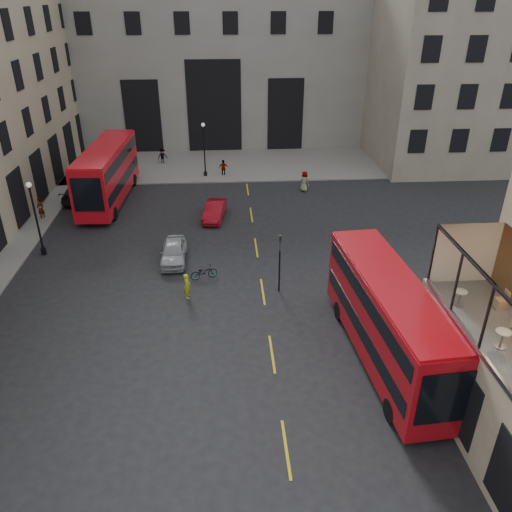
{
  "coord_description": "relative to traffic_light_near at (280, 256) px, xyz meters",
  "views": [
    {
      "loc": [
        -4.17,
        -14.04,
        16.37
      ],
      "look_at": [
        -2.48,
        11.08,
        3.0
      ],
      "focal_mm": 35.0,
      "sensor_mm": 36.0,
      "label": 1
    }
  ],
  "objects": [
    {
      "name": "cafe_chair_d",
      "position": [
        8.24,
        -9.28,
        2.43
      ],
      "size": [
        0.42,
        0.42,
        0.84
      ],
      "color": "tan",
      "rests_on": "cafe_floor"
    },
    {
      "name": "pedestrian_d",
      "position": [
        4.2,
        17.23,
        -1.47
      ],
      "size": [
        1.06,
        1.1,
        1.9
      ],
      "primitive_type": "imported",
      "rotation": [
        0.0,
        0.0,
        2.28
      ],
      "color": "gray",
      "rests_on": "ground"
    },
    {
      "name": "traffic_light_far",
      "position": [
        -14.0,
        16.0,
        0.0
      ],
      "size": [
        0.16,
        0.2,
        3.8
      ],
      "color": "black",
      "rests_on": "ground"
    },
    {
      "name": "car_b",
      "position": [
        -4.01,
        11.48,
        -1.74
      ],
      "size": [
        2.08,
        4.32,
        1.37
      ],
      "primitive_type": "imported",
      "rotation": [
        0.0,
        0.0,
        -0.16
      ],
      "color": "maroon",
      "rests_on": "ground"
    },
    {
      "name": "pedestrian_e",
      "position": [
        -18.0,
        12.27,
        -1.51
      ],
      "size": [
        0.68,
        0.79,
        1.82
      ],
      "primitive_type": "imported",
      "rotation": [
        0.0,
        0.0,
        4.28
      ],
      "color": "gray",
      "rests_on": "ground"
    },
    {
      "name": "ground",
      "position": [
        1.0,
        -12.0,
        -2.42
      ],
      "size": [
        140.0,
        140.0,
        0.0
      ],
      "primitive_type": "plane",
      "color": "black",
      "rests_on": "ground"
    },
    {
      "name": "bus_far",
      "position": [
        -13.18,
        16.01,
        0.29
      ],
      "size": [
        3.32,
        12.24,
        4.84
      ],
      "color": "red",
      "rests_on": "ground"
    },
    {
      "name": "pedestrian_b",
      "position": [
        -9.64,
        26.4,
        -1.58
      ],
      "size": [
        1.26,
        1.08,
        1.69
      ],
      "primitive_type": "imported",
      "rotation": [
        0.0,
        0.0,
        0.51
      ],
      "color": "gray",
      "rests_on": "ground"
    },
    {
      "name": "car_c",
      "position": [
        -16.0,
        16.55,
        -1.71
      ],
      "size": [
        2.45,
        5.09,
        1.43
      ],
      "primitive_type": "imported",
      "rotation": [
        0.0,
        0.0,
        3.05
      ],
      "color": "black",
      "rests_on": "ground"
    },
    {
      "name": "car_a",
      "position": [
        -6.75,
        4.39,
        -1.72
      ],
      "size": [
        1.7,
        4.16,
        1.41
      ],
      "primitive_type": "imported",
      "rotation": [
        0.0,
        0.0,
        0.01
      ],
      "color": "#A2A6AB",
      "rests_on": "ground"
    },
    {
      "name": "cafe_table_far",
      "position": [
        6.59,
        -8.92,
        2.63
      ],
      "size": [
        0.55,
        0.55,
        0.68
      ],
      "color": "beige",
      "rests_on": "cafe_floor"
    },
    {
      "name": "pedestrian_c",
      "position": [
        -3.18,
        22.01,
        -1.59
      ],
      "size": [
        0.98,
        0.41,
        1.66
      ],
      "primitive_type": "imported",
      "rotation": [
        0.0,
        0.0,
        3.14
      ],
      "color": "gray",
      "rests_on": "ground"
    },
    {
      "name": "street_lamp_b",
      "position": [
        -5.0,
        22.0,
        -0.03
      ],
      "size": [
        0.36,
        0.36,
        5.33
      ],
      "color": "black",
      "rests_on": "ground"
    },
    {
      "name": "cyclist",
      "position": [
        -5.57,
        -0.32,
        -1.63
      ],
      "size": [
        0.38,
        0.58,
        1.6
      ],
      "primitive_type": "imported",
      "rotation": [
        0.0,
        0.0,
        1.57
      ],
      "color": "#BAD516",
      "rests_on": "ground"
    },
    {
      "name": "bicycle",
      "position": [
        -4.65,
        1.89,
        -1.97
      ],
      "size": [
        1.83,
        1.07,
        0.91
      ],
      "primitive_type": "imported",
      "rotation": [
        0.0,
        0.0,
        1.86
      ],
      "color": "gray",
      "rests_on": "ground"
    },
    {
      "name": "host_frontage",
      "position": [
        7.5,
        -12.0,
        -0.17
      ],
      "size": [
        3.0,
        11.0,
        4.5
      ],
      "primitive_type": "cube",
      "color": "#C4B593",
      "rests_on": "ground"
    },
    {
      "name": "building_right",
      "position": [
        21.0,
        27.97,
        7.97
      ],
      "size": [
        16.6,
        18.6,
        20.0
      ],
      "color": "#9F9580",
      "rests_on": "ground"
    },
    {
      "name": "street_lamp_a",
      "position": [
        -16.0,
        6.0,
        -0.03
      ],
      "size": [
        0.36,
        0.36,
        5.33
      ],
      "color": "black",
      "rests_on": "ground"
    },
    {
      "name": "gateway",
      "position": [
        -4.0,
        35.99,
        6.96
      ],
      "size": [
        35.0,
        10.6,
        18.0
      ],
      "color": "gray",
      "rests_on": "ground"
    },
    {
      "name": "pavement_far",
      "position": [
        -5.0,
        26.0,
        -2.36
      ],
      "size": [
        40.0,
        12.0,
        0.12
      ],
      "primitive_type": "cube",
      "color": "slate",
      "rests_on": "ground"
    },
    {
      "name": "bus_near",
      "position": [
        4.5,
        -6.68,
        0.13
      ],
      "size": [
        3.45,
        11.54,
        4.54
      ],
      "color": "#A90B14",
      "rests_on": "ground"
    },
    {
      "name": "cafe_table_mid",
      "position": [
        6.94,
        -11.8,
        2.65
      ],
      "size": [
        0.57,
        0.57,
        0.71
      ],
      "color": "beige",
      "rests_on": "cafe_floor"
    },
    {
      "name": "pedestrian_a",
      "position": [
        -16.55,
        21.01,
        -1.61
      ],
      "size": [
        0.98,
        0.89,
        1.62
      ],
      "primitive_type": "imported",
      "rotation": [
        0.0,
        0.0,
        -0.44
      ],
      "color": "gray",
      "rests_on": "ground"
    },
    {
      "name": "traffic_light_near",
      "position": [
        0.0,
        0.0,
        0.0
      ],
      "size": [
        0.16,
        0.2,
        3.8
      ],
      "color": "black",
      "rests_on": "ground"
    }
  ]
}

